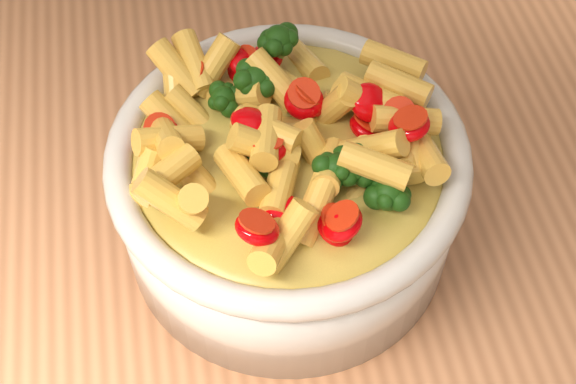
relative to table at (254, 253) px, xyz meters
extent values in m
cube|color=#BA794F|center=(0.00, 0.00, 0.08)|extent=(1.20, 0.80, 0.04)
cylinder|color=silver|center=(0.02, -0.05, 0.14)|extent=(0.21, 0.21, 0.09)
ellipsoid|color=silver|center=(0.02, -0.05, 0.12)|extent=(0.20, 0.20, 0.03)
torus|color=silver|center=(0.02, -0.05, 0.19)|extent=(0.22, 0.22, 0.02)
ellipsoid|color=#E7CB4E|center=(0.02, -0.05, 0.19)|extent=(0.19, 0.19, 0.02)
camera|label=1|loc=(-0.03, -0.35, 0.56)|focal=50.00mm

